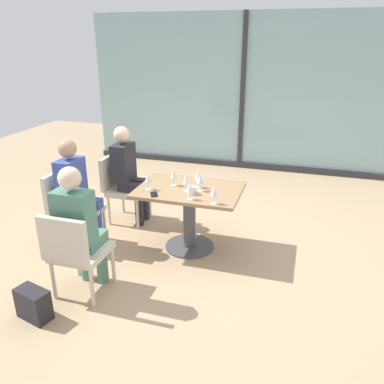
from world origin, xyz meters
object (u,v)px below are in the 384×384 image
object	(u,v)px
wine_glass_2	(198,176)
wine_glass_6	(173,174)
wine_glass_0	(190,187)
coffee_cup	(192,190)
handbag_0	(33,304)
chair_far_left	(122,184)
wine_glass_5	(200,179)
chair_front_left	(75,250)
person_front_left	(79,224)
dining_table_main	(189,206)
wine_glass_3	(186,180)
wine_glass_4	(148,178)
wine_glass_1	(214,191)
person_side_end	(77,189)
person_far_left	(128,170)
cell_phone_on_table	(154,194)
chair_side_end	(70,205)

from	to	relation	value
wine_glass_2	wine_glass_6	bearing A→B (deg)	-176.34
wine_glass_0	coffee_cup	xyz separation A→B (m)	(-0.02, 0.14, -0.09)
coffee_cup	handbag_0	world-z (taller)	coffee_cup
chair_far_left	wine_glass_5	size ratio (longest dim) A/B	4.70
chair_front_left	wine_glass_2	bearing A→B (deg)	57.43
person_front_left	wine_glass_5	distance (m)	1.34
dining_table_main	wine_glass_3	world-z (taller)	wine_glass_3
chair_front_left	person_front_left	distance (m)	0.23
wine_glass_3	wine_glass_4	xyz separation A→B (m)	(-0.41, -0.07, 0.00)
wine_glass_2	wine_glass_1	bearing A→B (deg)	-54.75
wine_glass_5	wine_glass_4	bearing A→B (deg)	-167.29
person_side_end	person_far_left	xyz separation A→B (m)	(0.26, 0.77, 0.00)
wine_glass_0	wine_glass_1	distance (m)	0.26
wine_glass_1	cell_phone_on_table	distance (m)	0.67
chair_side_end	wine_glass_0	distance (m)	1.47
wine_glass_4	chair_front_left	bearing A→B (deg)	-106.03
chair_front_left	wine_glass_2	size ratio (longest dim) A/B	4.70
dining_table_main	wine_glass_5	distance (m)	0.37
chair_front_left	person_far_left	world-z (taller)	person_far_left
person_side_end	cell_phone_on_table	distance (m)	0.92
chair_side_end	wine_glass_2	world-z (taller)	wine_glass_2
person_side_end	chair_far_left	bearing A→B (deg)	79.06
wine_glass_4	cell_phone_on_table	world-z (taller)	wine_glass_4
person_far_left	wine_glass_0	world-z (taller)	person_far_left
wine_glass_3	cell_phone_on_table	world-z (taller)	wine_glass_3
dining_table_main	wine_glass_4	size ratio (longest dim) A/B	6.11
dining_table_main	wine_glass_3	bearing A→B (deg)	-97.34
chair_side_end	wine_glass_6	size ratio (longest dim) A/B	4.70
chair_front_left	wine_glass_4	world-z (taller)	wine_glass_4
person_front_left	wine_glass_0	size ratio (longest dim) A/B	6.81
chair_side_end	handbag_0	xyz separation A→B (m)	(0.41, -1.25, -0.36)
wine_glass_0	cell_phone_on_table	world-z (taller)	wine_glass_0
person_front_left	person_side_end	distance (m)	0.91
wine_glass_5	wine_glass_3	bearing A→B (deg)	-160.14
person_side_end	wine_glass_0	bearing A→B (deg)	0.37
dining_table_main	chair_side_end	size ratio (longest dim) A/B	1.30
person_far_left	wine_glass_0	distance (m)	1.31
wine_glass_3	dining_table_main	bearing A→B (deg)	82.66
dining_table_main	cell_phone_on_table	distance (m)	0.47
wine_glass_1	wine_glass_6	xyz separation A→B (m)	(-0.55, 0.37, 0.00)
chair_side_end	person_far_left	distance (m)	0.88
wine_glass_4	wine_glass_6	xyz separation A→B (m)	(0.22, 0.20, 0.00)
wine_glass_0	handbag_0	xyz separation A→B (m)	(-1.02, -1.26, -0.72)
person_side_end	chair_front_left	bearing A→B (deg)	-59.81
person_front_left	wine_glass_3	world-z (taller)	person_front_left
chair_far_left	wine_glass_3	distance (m)	1.25
wine_glass_0	wine_glass_1	xyz separation A→B (m)	(0.26, -0.03, 0.00)
handbag_0	chair_side_end	bearing A→B (deg)	122.32
wine_glass_0	handbag_0	size ratio (longest dim) A/B	0.62
chair_far_left	wine_glass_2	size ratio (longest dim) A/B	4.70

